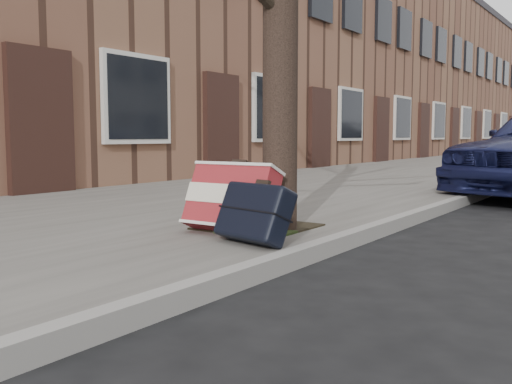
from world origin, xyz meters
The scene contains 6 objects.
ground centered at (0.00, 0.00, 0.00)m, with size 120.00×120.00×0.00m, color black.
near_sidewalk centered at (-3.70, 15.00, 0.06)m, with size 5.00×70.00×0.12m, color slate.
house_near centered at (-9.60, 16.00, 3.50)m, with size 6.80×40.00×7.00m, color brown.
dirt_patch centered at (-2.00, 1.20, 0.13)m, with size 0.85×0.85×0.01m, color black.
suitcase_red centered at (-2.00, 0.82, 0.40)m, with size 0.73×0.20×0.53m, color maroon.
suitcase_navy centered at (-1.60, 0.57, 0.35)m, with size 0.59×0.19×0.42m, color black.
Camera 1 is at (0.72, -2.77, 0.90)m, focal length 40.00 mm.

